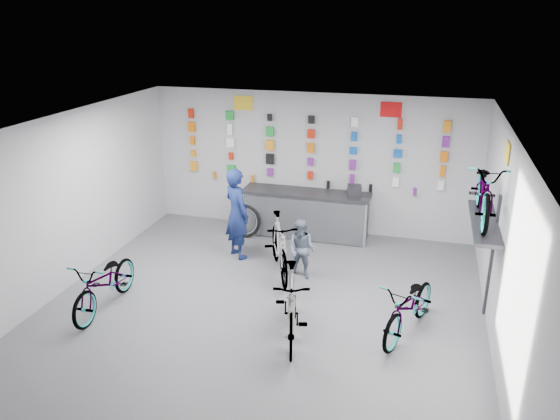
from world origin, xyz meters
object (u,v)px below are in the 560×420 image
(bike_left, at_px, (105,283))
(bike_center, at_px, (291,305))
(counter, at_px, (306,215))
(clerk, at_px, (237,214))
(bike_service, at_px, (279,246))
(bike_right, at_px, (410,307))
(customer, at_px, (301,250))

(bike_left, xyz_separation_m, bike_center, (3.09, 0.01, 0.07))
(counter, height_order, clerk, clerk)
(counter, xyz_separation_m, bike_service, (-0.06, -1.88, 0.07))
(bike_service, bearing_deg, bike_right, -53.38)
(bike_center, height_order, clerk, clerk)
(counter, distance_m, bike_right, 4.01)
(bike_center, xyz_separation_m, bike_right, (1.67, 0.55, -0.08))
(bike_right, relative_size, bike_service, 0.94)
(counter, height_order, bike_center, bike_center)
(counter, xyz_separation_m, bike_right, (2.33, -3.26, -0.03))
(bike_service, bearing_deg, bike_left, -163.97)
(bike_left, bearing_deg, counter, 56.71)
(bike_center, xyz_separation_m, bike_service, (-0.72, 1.93, 0.02))
(clerk, xyz_separation_m, customer, (1.42, -0.57, -0.34))
(bike_right, bearing_deg, customer, 165.01)
(customer, bearing_deg, bike_left, -136.50)
(bike_left, bearing_deg, bike_center, -0.71)
(bike_left, xyz_separation_m, bike_right, (4.76, 0.55, -0.01))
(bike_right, bearing_deg, clerk, 169.87)
(bike_service, bearing_deg, customer, -28.04)
(clerk, bearing_deg, bike_left, 100.75)
(bike_right, height_order, bike_service, bike_service)
(customer, bearing_deg, bike_center, -71.92)
(bike_service, relative_size, clerk, 1.03)
(counter, height_order, bike_service, bike_service)
(bike_left, xyz_separation_m, customer, (2.79, 1.91, 0.09))
(clerk, distance_m, customer, 1.57)
(counter, relative_size, bike_service, 1.46)
(bike_center, distance_m, customer, 1.92)
(counter, distance_m, clerk, 1.76)
(counter, bearing_deg, customer, -79.39)
(customer, bearing_deg, bike_service, -175.61)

